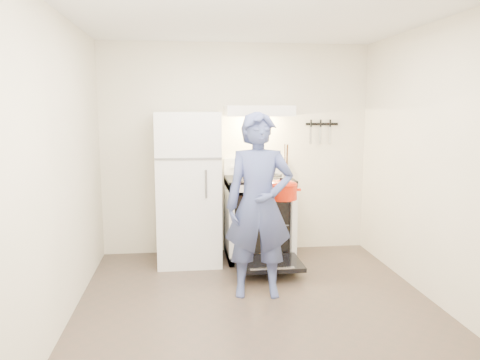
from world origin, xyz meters
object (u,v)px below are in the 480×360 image
object	(u,v)px
tea_kettle	(245,165)
person	(259,206)
stove_body	(259,219)
refrigerator	(189,188)
dutch_oven	(281,192)

from	to	relation	value
tea_kettle	person	xyz separation A→B (m)	(-0.04, -1.32, -0.22)
stove_body	person	bearing A→B (deg)	-99.29
refrigerator	tea_kettle	size ratio (longest dim) A/B	6.70
dutch_oven	person	bearing A→B (deg)	-130.02
tea_kettle	person	size ratio (longest dim) A/B	0.15
tea_kettle	person	bearing A→B (deg)	-91.77
stove_body	refrigerator	bearing A→B (deg)	-178.23
tea_kettle	dutch_oven	distance (m)	1.03
stove_body	dutch_oven	distance (m)	0.90
tea_kettle	refrigerator	bearing A→B (deg)	-159.94
stove_body	person	world-z (taller)	person
tea_kettle	person	distance (m)	1.34
stove_body	tea_kettle	distance (m)	0.67
refrigerator	dutch_oven	bearing A→B (deg)	-39.39
person	tea_kettle	bearing A→B (deg)	93.13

